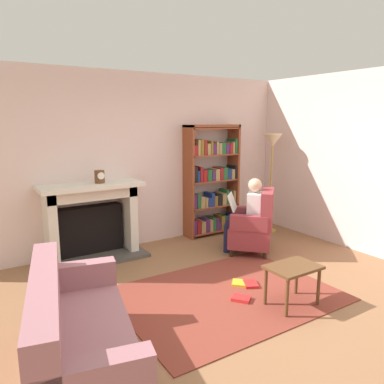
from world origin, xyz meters
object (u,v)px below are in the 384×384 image
at_px(armchair_reading, 255,225).
at_px(floor_lamp, 272,149).
at_px(seated_reader, 247,212).
at_px(fireplace, 91,219).
at_px(side_table, 293,272).
at_px(bookshelf, 212,182).
at_px(sofa_floral, 77,339).
at_px(mantel_clock, 100,177).

xyz_separation_m(armchair_reading, floor_lamp, (0.98, 0.70, 1.05)).
xyz_separation_m(armchair_reading, seated_reader, (-0.08, 0.08, 0.20)).
distance_m(fireplace, armchair_reading, 2.41).
relative_size(armchair_reading, floor_lamp, 0.56).
xyz_separation_m(side_table, floor_lamp, (1.74, 2.16, 1.10)).
relative_size(side_table, floor_lamp, 0.32).
bearing_deg(bookshelf, sofa_floral, -140.39).
xyz_separation_m(mantel_clock, floor_lamp, (3.00, -0.30, 0.28)).
bearing_deg(seated_reader, side_table, 22.02).
bearing_deg(sofa_floral, floor_lamp, -50.55).
distance_m(fireplace, seated_reader, 2.29).
height_order(mantel_clock, floor_lamp, floor_lamp).
height_order(seated_reader, floor_lamp, floor_lamp).
xyz_separation_m(seated_reader, floor_lamp, (1.07, 0.62, 0.86)).
distance_m(side_table, floor_lamp, 2.99).
height_order(fireplace, seated_reader, seated_reader).
distance_m(sofa_floral, floor_lamp, 4.66).
height_order(bookshelf, sofa_floral, bookshelf).
bearing_deg(bookshelf, floor_lamp, -24.22).
relative_size(fireplace, side_table, 2.59).
bearing_deg(bookshelf, seated_reader, -95.32).
height_order(side_table, floor_lamp, floor_lamp).
relative_size(fireplace, sofa_floral, 0.80).
relative_size(mantel_clock, seated_reader, 0.16).
xyz_separation_m(bookshelf, floor_lamp, (0.97, -0.44, 0.56)).
height_order(seated_reader, sofa_floral, seated_reader).
distance_m(seated_reader, floor_lamp, 1.50).
bearing_deg(side_table, fireplace, 118.20).
relative_size(bookshelf, floor_lamp, 1.09).
bearing_deg(armchair_reading, bookshelf, -135.07).
height_order(armchair_reading, floor_lamp, floor_lamp).
bearing_deg(floor_lamp, fireplace, 172.67).
xyz_separation_m(fireplace, side_table, (1.37, -2.56, -0.20)).
bearing_deg(floor_lamp, sofa_floral, -152.58).
bearing_deg(armchair_reading, fireplace, -71.64).
bearing_deg(mantel_clock, sofa_floral, -112.99).
height_order(mantel_clock, sofa_floral, mantel_clock).
bearing_deg(armchair_reading, side_table, 18.22).
bearing_deg(fireplace, seated_reader, -26.46).
relative_size(seated_reader, side_table, 2.04).
bearing_deg(bookshelf, mantel_clock, -176.18).
height_order(mantel_clock, side_table, mantel_clock).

